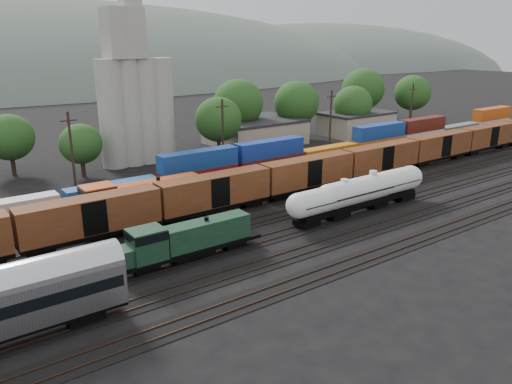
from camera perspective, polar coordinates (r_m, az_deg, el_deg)
ground at (r=58.90m, az=-2.12°, el=-3.96°), size 600.00×600.00×0.00m
tracks at (r=58.89m, az=-2.12°, el=-3.91°), size 180.00×33.20×0.20m
green_locomotive at (r=49.44m, az=-8.33°, el=-5.47°), size 15.39×2.72×4.07m
tank_car_a at (r=61.90m, az=10.00°, el=-0.48°), size 17.50×3.13×4.59m
tank_car_b at (r=65.51m, az=13.14°, el=0.44°), size 18.46×3.31×4.84m
orange_locomotive at (r=62.79m, az=-13.60°, el=-0.57°), size 18.27×3.04×4.57m
boxcar_string at (r=75.93m, az=10.31°, el=3.11°), size 184.40×2.90×4.20m
container_wall at (r=73.34m, az=-4.65°, el=2.46°), size 166.22×2.60×5.80m
grain_silo at (r=88.97m, az=-13.64°, el=10.28°), size 13.40×5.00×29.00m
industrial_sheds at (r=91.00m, az=-11.13°, el=5.03°), size 119.38×17.26×5.10m
tree_band at (r=93.58m, az=-9.91°, el=8.42°), size 167.92×22.30×13.87m
utility_poles at (r=75.76m, az=-11.54°, el=5.41°), size 122.20×0.36×12.00m
distant_hills at (r=313.32m, az=-25.87°, el=7.84°), size 860.00×286.00×130.00m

